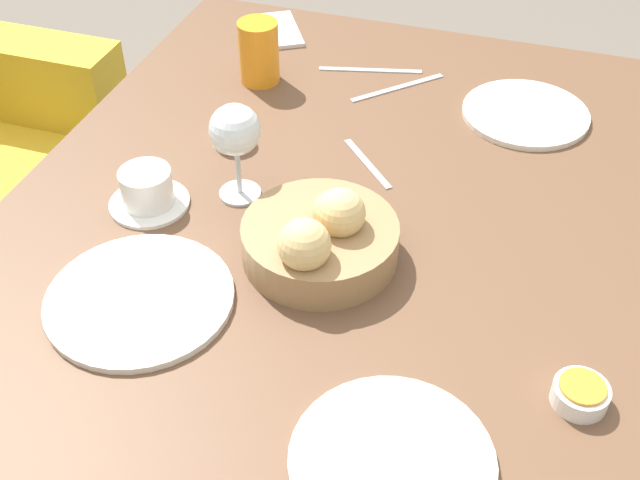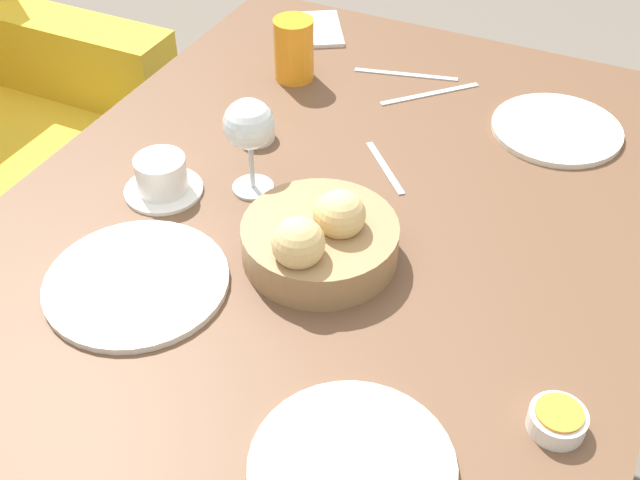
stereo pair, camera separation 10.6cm
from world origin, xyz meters
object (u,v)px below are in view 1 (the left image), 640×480
(coffee_cup, at_px, (147,190))
(jam_bowl_honey, at_px, (580,394))
(plate_near_left, at_px, (392,461))
(wine_glass, at_px, (235,133))
(jam_bowl_berry, at_px, (232,137))
(fork_silver, at_px, (398,88))
(plate_near_right, at_px, (525,114))
(plate_far_center, at_px, (140,299))
(spoon_coffee, at_px, (367,163))
(cell_phone, at_px, (279,30))
(bread_basket, at_px, (321,237))
(juice_glass, at_px, (259,52))
(knife_silver, at_px, (370,70))

(coffee_cup, bearing_deg, jam_bowl_honey, -105.20)
(plate_near_left, bearing_deg, wine_glass, 41.03)
(wine_glass, xyz_separation_m, jam_bowl_berry, (0.12, 0.06, -0.10))
(wine_glass, xyz_separation_m, fork_silver, (0.38, -0.15, -0.11))
(jam_bowl_berry, distance_m, fork_silver, 0.34)
(plate_near_right, height_order, plate_far_center, same)
(spoon_coffee, relative_size, cell_phone, 0.68)
(plate_near_left, bearing_deg, plate_near_right, -3.70)
(coffee_cup, relative_size, fork_silver, 0.82)
(spoon_coffee, distance_m, cell_phone, 0.48)
(bread_basket, height_order, plate_near_left, bread_basket)
(jam_bowl_honey, bearing_deg, juice_glass, 47.33)
(plate_near_left, height_order, juice_glass, juice_glass)
(plate_near_right, height_order, knife_silver, plate_near_right)
(bread_basket, xyz_separation_m, plate_near_right, (0.46, -0.22, -0.03))
(plate_near_left, bearing_deg, spoon_coffee, 18.35)
(plate_near_left, xyz_separation_m, cell_phone, (0.91, 0.47, -0.00))
(plate_near_left, xyz_separation_m, coffee_cup, (0.32, 0.46, 0.02))
(jam_bowl_berry, xyz_separation_m, jam_bowl_honey, (-0.36, -0.59, 0.00))
(juice_glass, height_order, knife_silver, juice_glass)
(bread_basket, relative_size, juice_glass, 1.89)
(wine_glass, relative_size, jam_bowl_berry, 2.37)
(coffee_cup, bearing_deg, cell_phone, 0.92)
(spoon_coffee, bearing_deg, jam_bowl_honey, -136.38)
(coffee_cup, height_order, jam_bowl_honey, coffee_cup)
(jam_bowl_berry, height_order, cell_phone, jam_bowl_berry)
(knife_silver, bearing_deg, plate_near_right, -102.89)
(plate_near_right, xyz_separation_m, spoon_coffee, (-0.22, 0.22, -0.00))
(plate_near_left, relative_size, plate_near_right, 1.04)
(juice_glass, height_order, jam_bowl_honey, juice_glass)
(plate_far_center, height_order, knife_silver, plate_far_center)
(bread_basket, relative_size, spoon_coffee, 1.91)
(cell_phone, bearing_deg, jam_bowl_honey, -139.46)
(plate_near_left, distance_m, coffee_cup, 0.56)
(plate_near_left, xyz_separation_m, jam_bowl_honey, (0.15, -0.19, 0.01))
(bread_basket, height_order, jam_bowl_honey, bread_basket)
(knife_silver, xyz_separation_m, cell_phone, (0.10, 0.22, 0.00))
(plate_near_right, distance_m, juice_glass, 0.49)
(plate_far_center, bearing_deg, bread_basket, -52.70)
(plate_near_left, distance_m, jam_bowl_berry, 0.65)
(bread_basket, bearing_deg, cell_phone, 25.19)
(plate_far_center, height_order, jam_bowl_berry, jam_bowl_berry)
(plate_near_right, bearing_deg, coffee_cup, 130.01)
(plate_near_left, relative_size, spoon_coffee, 1.99)
(knife_silver, bearing_deg, jam_bowl_berry, 153.42)
(bread_basket, xyz_separation_m, plate_far_center, (-0.15, 0.20, -0.03))
(coffee_cup, relative_size, cell_phone, 0.72)
(bread_basket, bearing_deg, plate_near_right, -25.91)
(plate_near_right, xyz_separation_m, jam_bowl_honey, (-0.60, -0.14, 0.01))
(plate_near_left, xyz_separation_m, fork_silver, (0.77, 0.18, -0.00))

